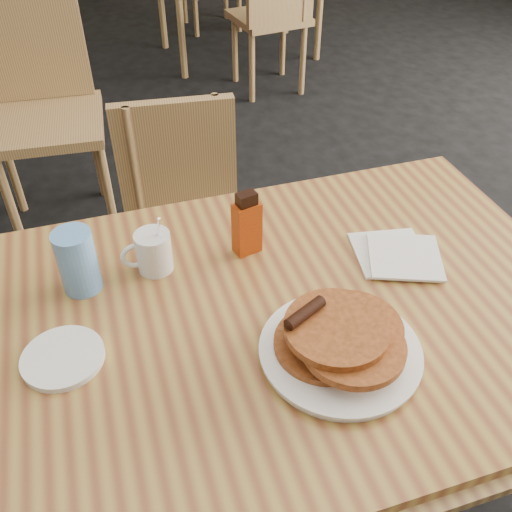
{
  "coord_description": "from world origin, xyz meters",
  "views": [
    {
      "loc": [
        -0.34,
        -0.77,
        1.54
      ],
      "look_at": [
        -0.05,
        0.03,
        0.83
      ],
      "focal_mm": 40.0,
      "sensor_mm": 36.0,
      "label": 1
    }
  ],
  "objects_px": {
    "pancake_plate": "(340,343)",
    "blue_tumbler": "(77,261)",
    "chair_neighbor_near": "(274,4)",
    "coffee_mug": "(153,251)",
    "chair_main_far": "(187,211)",
    "chair_wall_extra": "(34,85)",
    "main_table": "(276,324)",
    "syrup_bottle": "(247,225)"
  },
  "relations": [
    {
      "from": "pancake_plate",
      "to": "blue_tumbler",
      "type": "height_order",
      "value": "blue_tumbler"
    },
    {
      "from": "chair_neighbor_near",
      "to": "coffee_mug",
      "type": "xyz_separation_m",
      "value": [
        -1.16,
        -2.31,
        0.26
      ]
    },
    {
      "from": "pancake_plate",
      "to": "coffee_mug",
      "type": "bearing_deg",
      "value": 127.18
    },
    {
      "from": "chair_main_far",
      "to": "chair_neighbor_near",
      "type": "height_order",
      "value": "chair_neighbor_near"
    },
    {
      "from": "chair_wall_extra",
      "to": "pancake_plate",
      "type": "bearing_deg",
      "value": -68.72
    },
    {
      "from": "main_table",
      "to": "blue_tumbler",
      "type": "distance_m",
      "value": 0.41
    },
    {
      "from": "main_table",
      "to": "blue_tumbler",
      "type": "relative_size",
      "value": 9.78
    },
    {
      "from": "chair_main_far",
      "to": "syrup_bottle",
      "type": "relative_size",
      "value": 5.55
    },
    {
      "from": "chair_main_far",
      "to": "coffee_mug",
      "type": "relative_size",
      "value": 5.94
    },
    {
      "from": "chair_wall_extra",
      "to": "syrup_bottle",
      "type": "bearing_deg",
      "value": -67.6
    },
    {
      "from": "main_table",
      "to": "chair_wall_extra",
      "type": "height_order",
      "value": "chair_wall_extra"
    },
    {
      "from": "chair_main_far",
      "to": "chair_neighbor_near",
      "type": "distance_m",
      "value": 2.02
    },
    {
      "from": "chair_neighbor_near",
      "to": "syrup_bottle",
      "type": "height_order",
      "value": "chair_neighbor_near"
    },
    {
      "from": "main_table",
      "to": "chair_neighbor_near",
      "type": "xyz_separation_m",
      "value": [
        0.97,
        2.51,
        -0.17
      ]
    },
    {
      "from": "blue_tumbler",
      "to": "pancake_plate",
      "type": "bearing_deg",
      "value": -39.43
    },
    {
      "from": "pancake_plate",
      "to": "coffee_mug",
      "type": "relative_size",
      "value": 2.08
    },
    {
      "from": "syrup_bottle",
      "to": "coffee_mug",
      "type": "bearing_deg",
      "value": 165.75
    },
    {
      "from": "chair_main_far",
      "to": "chair_wall_extra",
      "type": "bearing_deg",
      "value": 122.49
    },
    {
      "from": "chair_wall_extra",
      "to": "syrup_bottle",
      "type": "height_order",
      "value": "chair_wall_extra"
    },
    {
      "from": "main_table",
      "to": "pancake_plate",
      "type": "bearing_deg",
      "value": -65.61
    },
    {
      "from": "syrup_bottle",
      "to": "main_table",
      "type": "bearing_deg",
      "value": -103.47
    },
    {
      "from": "chair_main_far",
      "to": "blue_tumbler",
      "type": "height_order",
      "value": "blue_tumbler"
    },
    {
      "from": "syrup_bottle",
      "to": "blue_tumbler",
      "type": "height_order",
      "value": "syrup_bottle"
    },
    {
      "from": "chair_neighbor_near",
      "to": "syrup_bottle",
      "type": "relative_size",
      "value": 6.09
    },
    {
      "from": "chair_wall_extra",
      "to": "coffee_mug",
      "type": "relative_size",
      "value": 7.37
    },
    {
      "from": "main_table",
      "to": "chair_wall_extra",
      "type": "distance_m",
      "value": 1.66
    },
    {
      "from": "chair_main_far",
      "to": "pancake_plate",
      "type": "xyz_separation_m",
      "value": [
        0.07,
        -0.88,
        0.29
      ]
    },
    {
      "from": "pancake_plate",
      "to": "coffee_mug",
      "type": "height_order",
      "value": "coffee_mug"
    },
    {
      "from": "chair_neighbor_near",
      "to": "blue_tumbler",
      "type": "height_order",
      "value": "chair_neighbor_near"
    },
    {
      "from": "chair_main_far",
      "to": "blue_tumbler",
      "type": "bearing_deg",
      "value": -113.1
    },
    {
      "from": "blue_tumbler",
      "to": "chair_main_far",
      "type": "bearing_deg",
      "value": 58.66
    },
    {
      "from": "chair_wall_extra",
      "to": "pancake_plate",
      "type": "xyz_separation_m",
      "value": [
        0.46,
        -1.75,
        0.17
      ]
    },
    {
      "from": "coffee_mug",
      "to": "chair_main_far",
      "type": "bearing_deg",
      "value": 83.05
    },
    {
      "from": "chair_wall_extra",
      "to": "chair_main_far",
      "type": "bearing_deg",
      "value": -59.28
    },
    {
      "from": "chair_wall_extra",
      "to": "chair_neighbor_near",
      "type": "bearing_deg",
      "value": 39.86
    },
    {
      "from": "chair_main_far",
      "to": "syrup_bottle",
      "type": "bearing_deg",
      "value": -80.24
    },
    {
      "from": "chair_neighbor_near",
      "to": "syrup_bottle",
      "type": "distance_m",
      "value": 2.52
    },
    {
      "from": "chair_main_far",
      "to": "chair_wall_extra",
      "type": "relative_size",
      "value": 0.81
    },
    {
      "from": "chair_neighbor_near",
      "to": "pancake_plate",
      "type": "xyz_separation_m",
      "value": [
        -0.9,
        -2.65,
        0.24
      ]
    },
    {
      "from": "main_table",
      "to": "chair_neighbor_near",
      "type": "height_order",
      "value": "chair_neighbor_near"
    },
    {
      "from": "blue_tumbler",
      "to": "coffee_mug",
      "type": "bearing_deg",
      "value": 2.95
    },
    {
      "from": "coffee_mug",
      "to": "pancake_plate",
      "type": "bearing_deg",
      "value": -40.72
    }
  ]
}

